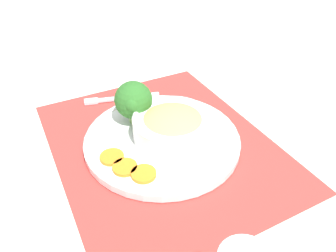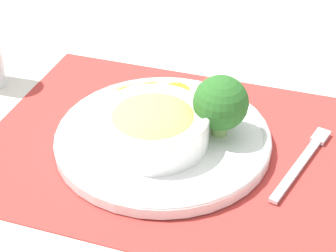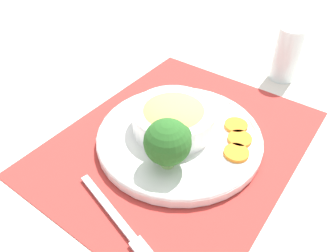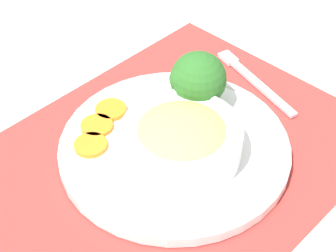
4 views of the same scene
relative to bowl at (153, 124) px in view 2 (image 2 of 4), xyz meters
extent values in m
plane|color=beige|center=(0.01, 0.02, -0.05)|extent=(4.00, 4.00, 0.00)
cube|color=#B2332D|center=(0.01, 0.02, -0.05)|extent=(0.55, 0.45, 0.00)
cylinder|color=white|center=(0.01, 0.02, -0.04)|extent=(0.31, 0.31, 0.02)
torus|color=white|center=(0.01, 0.02, -0.03)|extent=(0.31, 0.31, 0.01)
cylinder|color=white|center=(0.00, 0.00, -0.01)|extent=(0.16, 0.16, 0.04)
torus|color=white|center=(0.00, 0.00, 0.02)|extent=(0.16, 0.16, 0.01)
ellipsoid|color=#E0B75B|center=(0.00, 0.00, 0.00)|extent=(0.13, 0.13, 0.05)
cylinder|color=#84AD5B|center=(0.08, 0.05, -0.02)|extent=(0.02, 0.02, 0.02)
sphere|color=#286023|center=(0.08, 0.05, 0.02)|extent=(0.08, 0.08, 0.08)
sphere|color=#286023|center=(0.06, 0.06, 0.03)|extent=(0.04, 0.04, 0.04)
sphere|color=#286023|center=(0.10, 0.04, 0.03)|extent=(0.03, 0.03, 0.03)
cylinder|color=orange|center=(-0.02, 0.13, -0.03)|extent=(0.04, 0.04, 0.01)
cylinder|color=orange|center=(-0.05, 0.12, -0.03)|extent=(0.04, 0.04, 0.01)
cylinder|color=orange|center=(-0.08, 0.09, -0.03)|extent=(0.04, 0.04, 0.01)
cube|color=silver|center=(0.20, 0.04, -0.04)|extent=(0.05, 0.18, 0.01)
cube|color=silver|center=(0.22, 0.12, -0.04)|extent=(0.03, 0.04, 0.01)
camera|label=1|loc=(-0.47, 0.21, 0.38)|focal=35.00mm
camera|label=2|loc=(0.26, -0.58, 0.45)|focal=60.00mm
camera|label=3|loc=(0.37, 0.30, 0.39)|focal=35.00mm
camera|label=4|loc=(-0.36, -0.38, 0.50)|focal=60.00mm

